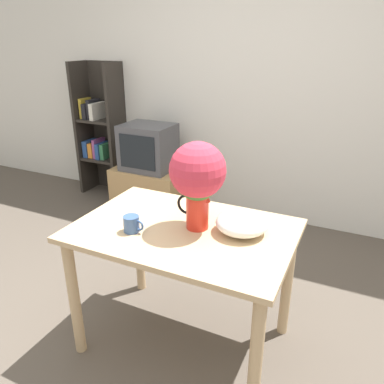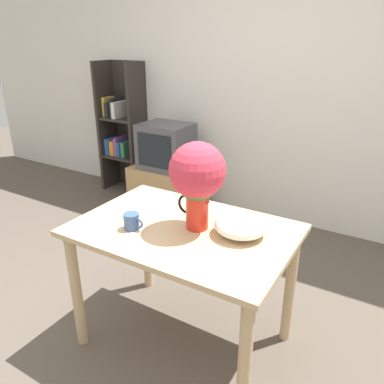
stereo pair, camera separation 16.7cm
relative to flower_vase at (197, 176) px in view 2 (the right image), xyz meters
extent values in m
plane|color=brown|center=(-0.29, -0.21, -1.04)|extent=(12.00, 12.00, 0.00)
cube|color=silver|center=(-0.29, 1.84, 0.26)|extent=(8.00, 0.05, 2.60)
cube|color=tan|center=(-0.06, -0.04, -0.30)|extent=(1.14, 0.77, 0.03)
cylinder|color=tan|center=(-0.57, -0.36, -0.68)|extent=(0.06, 0.06, 0.72)
cylinder|color=tan|center=(0.45, -0.36, -0.68)|extent=(0.06, 0.06, 0.72)
cylinder|color=tan|center=(-0.57, 0.29, -0.68)|extent=(0.06, 0.06, 0.72)
cylinder|color=tan|center=(0.45, 0.29, -0.68)|extent=(0.06, 0.06, 0.72)
cylinder|color=red|center=(0.00, 0.00, -0.18)|extent=(0.12, 0.12, 0.22)
cone|color=red|center=(0.05, 0.00, -0.10)|extent=(0.04, 0.04, 0.05)
torus|color=black|center=(-0.06, 0.00, -0.17)|extent=(0.11, 0.01, 0.11)
sphere|color=#3D7033|center=(0.00, 0.00, -0.02)|extent=(0.21, 0.21, 0.21)
sphere|color=#CC3347|center=(0.00, 0.00, 0.03)|extent=(0.29, 0.29, 0.29)
cylinder|color=#385689|center=(-0.29, -0.18, -0.24)|extent=(0.08, 0.08, 0.09)
torus|color=#385689|center=(-0.24, -0.18, -0.24)|extent=(0.06, 0.01, 0.06)
ellipsoid|color=white|center=(0.23, 0.05, -0.23)|extent=(0.27, 0.27, 0.11)
cube|color=tan|center=(-1.19, 1.44, -0.81)|extent=(0.71, 0.45, 0.46)
cube|color=#4C4C51|center=(-1.19, 1.44, -0.35)|extent=(0.49, 0.39, 0.45)
cube|color=black|center=(-1.19, 1.24, -0.35)|extent=(0.38, 0.01, 0.32)
cube|color=#2D2823|center=(-2.17, 1.67, -0.31)|extent=(0.04, 0.31, 1.45)
cube|color=#2D2823|center=(-1.71, 1.67, -0.31)|extent=(0.04, 0.31, 1.45)
cube|color=#2D2823|center=(-1.94, 1.82, -0.31)|extent=(0.50, 0.01, 1.45)
cube|color=#2D2823|center=(-1.94, 1.67, -0.63)|extent=(0.43, 0.28, 0.03)
cube|color=#284C8E|center=(-2.11, 1.66, -0.53)|extent=(0.06, 0.21, 0.18)
cube|color=orange|center=(-2.04, 1.66, -0.54)|extent=(0.06, 0.19, 0.16)
cube|color=#934784|center=(-1.98, 1.66, -0.51)|extent=(0.04, 0.20, 0.21)
cube|color=#284C8E|center=(-1.94, 1.66, -0.53)|extent=(0.05, 0.22, 0.17)
cube|color=#337A4C|center=(-1.88, 1.66, -0.53)|extent=(0.05, 0.19, 0.17)
cube|color=#2D2823|center=(-1.94, 1.67, -0.20)|extent=(0.43, 0.28, 0.03)
cube|color=gold|center=(-2.12, 1.66, -0.08)|extent=(0.04, 0.17, 0.21)
cube|color=black|center=(-2.06, 1.66, -0.10)|extent=(0.05, 0.21, 0.16)
cube|color=black|center=(-2.01, 1.66, -0.08)|extent=(0.05, 0.19, 0.21)
cube|color=silver|center=(-1.95, 1.66, -0.10)|extent=(0.05, 0.25, 0.18)
camera|label=1|loc=(0.72, -1.59, 0.63)|focal=35.00mm
camera|label=2|loc=(0.87, -1.51, 0.63)|focal=35.00mm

